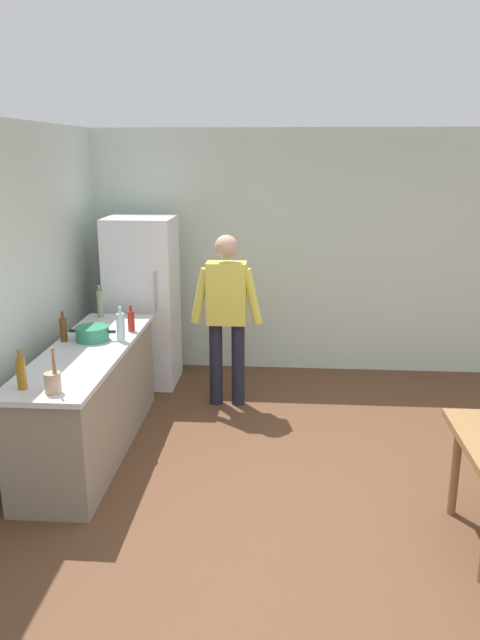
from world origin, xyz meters
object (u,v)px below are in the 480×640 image
Objects in this scene: refrigerator at (143,302)px; bottle_oil_amber at (21,373)px; bottle_beer_brown at (63,329)px; bottle_sauce_red at (131,321)px; utensil_jar at (53,382)px; bottle_water_clear at (121,327)px; cooking_pot at (92,333)px; person at (227,310)px; bottle_vinegar_tall at (100,304)px.

refrigerator is 2.49m from bottle_oil_amber.
refrigerator is 1.46m from bottle_beer_brown.
bottle_sauce_red is (0.40, 1.40, -0.02)m from bottle_oil_amber.
utensil_jar is 1.17m from bottle_water_clear.
refrigerator is 2.53m from utensil_jar.
bottle_water_clear reaches higher than bottle_sauce_red.
cooking_pot is 1.43× the size of bottle_oil_amber.
refrigerator is 4.50× the size of cooking_pot.
person is 7.08× the size of bottle_sauce_red.
utensil_jar is at bearing -116.15° from person.
bottle_beer_brown is 0.60m from bottle_sauce_red.
bottle_oil_amber is 1.07m from bottle_beer_brown.
bottle_beer_brown is at bearing -146.53° from person.
refrigerator is 7.50× the size of bottle_sauce_red.
cooking_pot is at bearing -142.62° from person.
bottle_sauce_red is at bearing 48.25° from cooking_pot.
utensil_jar is at bearing -82.42° from bottle_vinegar_tall.
bottle_water_clear is at bearing 70.76° from bottle_oil_amber.
refrigerator reaches higher than utensil_jar.
person reaches higher than bottle_water_clear.
bottle_water_clear is at bearing -84.62° from refrigerator.
cooking_pot is at bearing 10.67° from bottle_beer_brown.
bottle_vinegar_tall reaches higher than bottle_water_clear.
cooking_pot is 0.24m from bottle_beer_brown.
bottle_oil_amber is 0.93× the size of bottle_water_clear.
utensil_jar is (-0.02, -2.53, 0.08)m from refrigerator.
bottle_water_clear is at bearing -61.40° from bottle_vinegar_tall.
utensil_jar is 1.07× the size of bottle_water_clear.
bottle_vinegar_tall reaches higher than bottle_oil_amber.
refrigerator reaches higher than cooking_pot.
utensil_jar is 1.46m from bottle_sauce_red.
person reaches higher than bottle_vinegar_tall.
bottle_sauce_red is at bearing 87.22° from bottle_water_clear.
utensil_jar reaches higher than cooking_pot.
bottle_vinegar_tall reaches higher than bottle_sauce_red.
cooking_pot is at bearing -94.98° from refrigerator.
bottle_beer_brown is 1.08× the size of bottle_sauce_red.
bottle_beer_brown is at bearing -174.83° from bottle_water_clear.
refrigerator is at bearing 84.08° from bottle_oil_amber.
cooking_pot is 0.26m from bottle_water_clear.
bottle_beer_brown is at bearing -95.83° from bottle_vinegar_tall.
bottle_beer_brown is (-0.48, -0.04, -0.02)m from bottle_water_clear.
utensil_jar is at bearing -85.11° from cooking_pot.
cooking_pot is at bearing -78.26° from bottle_vinegar_tall.
refrigerator reaches higher than person.
utensil_jar is 1.33× the size of bottle_sauce_red.
cooking_pot is 1.54× the size of bottle_beer_brown.
bottle_water_clear is (-0.82, -0.82, 0.05)m from person.
bottle_vinegar_tall is at bearing 101.74° from cooking_pot.
bottle_vinegar_tall is 1.07× the size of bottle_water_clear.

